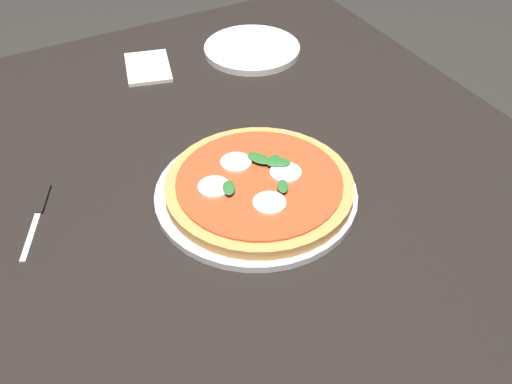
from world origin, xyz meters
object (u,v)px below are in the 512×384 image
(dining_table, at_px, (230,214))
(knife, at_px, (40,212))
(plate_white, at_px, (252,49))
(napkin, at_px, (148,67))
(serving_tray, at_px, (256,194))
(pizza, at_px, (259,186))

(dining_table, bearing_deg, knife, -98.38)
(plate_white, relative_size, napkin, 1.62)
(napkin, distance_m, knife, 0.46)
(napkin, bearing_deg, knife, -42.41)
(dining_table, relative_size, plate_white, 5.52)
(serving_tray, height_order, plate_white, plate_white)
(napkin, bearing_deg, plate_white, 80.11)
(pizza, xyz_separation_m, knife, (-0.13, -0.32, -0.02))
(serving_tray, relative_size, napkin, 2.50)
(dining_table, height_order, napkin, napkin)
(plate_white, xyz_separation_m, napkin, (-0.04, -0.23, -0.00))
(plate_white, xyz_separation_m, knife, (0.30, -0.54, -0.00))
(dining_table, relative_size, pizza, 3.87)
(dining_table, xyz_separation_m, knife, (-0.05, -0.31, 0.11))
(plate_white, relative_size, knife, 1.33)
(dining_table, height_order, plate_white, plate_white)
(serving_tray, height_order, pizza, pizza)
(serving_tray, distance_m, plate_white, 0.48)
(dining_table, xyz_separation_m, serving_tray, (0.08, 0.01, 0.11))
(pizza, bearing_deg, knife, -112.03)
(plate_white, distance_m, knife, 0.61)
(dining_table, distance_m, plate_white, 0.43)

